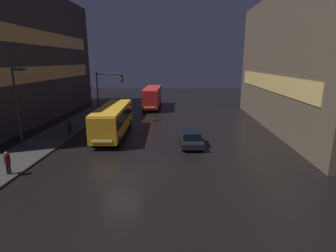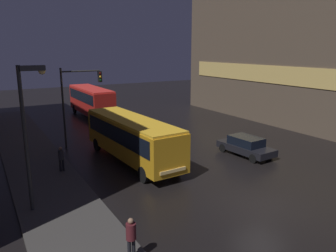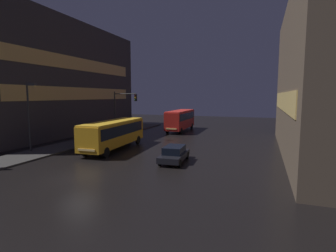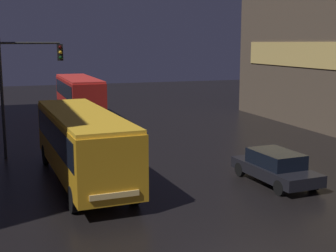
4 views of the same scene
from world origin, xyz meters
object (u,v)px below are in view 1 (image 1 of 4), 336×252
(car_taxi, at_px, (191,138))
(bus_far, at_px, (152,95))
(pedestrian_near, at_px, (69,125))
(street_lamp_sidewalk, at_px, (18,95))
(traffic_light_main, at_px, (106,89))
(pedestrian_mid, at_px, (7,161))
(bus_near, at_px, (113,118))

(car_taxi, bearing_deg, bus_far, -78.06)
(pedestrian_near, distance_m, street_lamp_sidewalk, 6.35)
(bus_far, xyz_separation_m, traffic_light_main, (-4.59, -11.18, 2.23))
(car_taxi, relative_size, street_lamp_sidewalk, 0.65)
(pedestrian_mid, bearing_deg, bus_far, -12.82)
(car_taxi, xyz_separation_m, pedestrian_mid, (-12.74, -7.34, 0.38))
(bus_near, xyz_separation_m, car_taxi, (8.02, -3.04, -1.20))
(car_taxi, height_order, traffic_light_main, traffic_light_main)
(traffic_light_main, bearing_deg, street_lamp_sidewalk, -116.02)
(bus_far, relative_size, street_lamp_sidewalk, 1.38)
(car_taxi, distance_m, pedestrian_near, 13.31)
(traffic_light_main, bearing_deg, pedestrian_near, -116.10)
(bus_far, bearing_deg, pedestrian_mid, 74.61)
(traffic_light_main, xyz_separation_m, street_lamp_sidewalk, (-4.93, -10.10, 0.51))
(bus_far, distance_m, car_taxi, 20.76)
(car_taxi, height_order, pedestrian_mid, pedestrian_mid)
(pedestrian_mid, bearing_deg, traffic_light_main, -7.12)
(car_taxi, bearing_deg, bus_near, -24.55)
(pedestrian_mid, bearing_deg, bus_near, -22.63)
(bus_near, distance_m, bus_far, 17.07)
(bus_far, distance_m, street_lamp_sidewalk, 23.47)
(car_taxi, bearing_deg, pedestrian_mid, 26.15)
(car_taxi, xyz_separation_m, traffic_light_main, (-10.21, 8.76, 3.61))
(bus_near, distance_m, car_taxi, 8.66)
(bus_far, relative_size, pedestrian_near, 5.94)
(bus_near, height_order, bus_far, bus_far)
(car_taxi, distance_m, pedestrian_mid, 14.71)
(pedestrian_near, height_order, traffic_light_main, traffic_light_main)
(street_lamp_sidewalk, bearing_deg, traffic_light_main, 63.98)
(pedestrian_near, xyz_separation_m, street_lamp_sidewalk, (-2.23, -4.60, 3.76))
(pedestrian_mid, bearing_deg, car_taxi, -58.25)
(bus_near, bearing_deg, street_lamp_sidewalk, 28.73)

